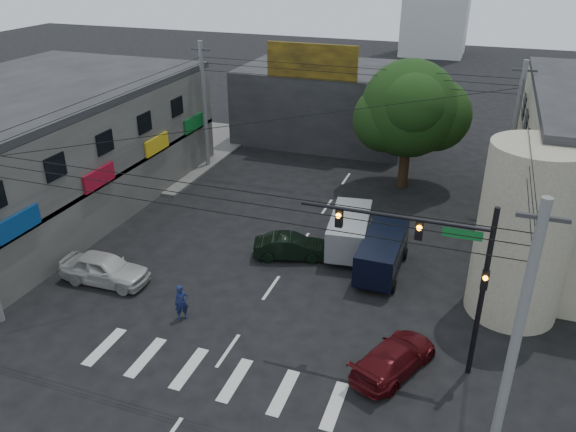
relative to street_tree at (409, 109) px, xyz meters
The scene contains 17 objects.
ground 18.30m from the street_tree, 103.24° to the right, with size 160.00×160.00×0.00m, color black.
sidewalk_far_left 22.67m from the street_tree, behind, with size 16.00×16.00×0.15m, color #514F4C.
building_left 24.68m from the street_tree, 153.43° to the right, with size 14.00×24.00×7.00m, color #484543.
corner_column 14.84m from the street_tree, 61.70° to the right, with size 4.00×4.00×8.00m, color gray.
building_far 12.29m from the street_tree, 131.63° to the left, with size 14.00×10.00×6.00m, color #232326.
billboard 9.17m from the street_tree, 152.86° to the left, with size 7.00×0.30×2.60m, color olive.
street_tree is the anchor object (origin of this frame).
traffic_gantry 18.42m from the street_tree, 78.01° to the right, with size 7.10×0.35×7.20m.
utility_pole_near_right 22.48m from the street_tree, 73.18° to the right, with size 0.32×0.32×9.20m, color #59595B.
utility_pole_far_left 14.56m from the street_tree, behind, with size 0.32×0.32×9.20m, color #59595B.
utility_pole_far_right 6.63m from the street_tree, ahead, with size 0.32×0.32×9.20m, color #59595B.
dark_sedan 13.44m from the street_tree, 108.86° to the right, with size 4.20×2.52×1.31m, color black.
white_compact 21.50m from the street_tree, 124.80° to the right, with size 4.56×1.94×1.54m, color #B3B3AF.
maroon_sedan 19.67m from the street_tree, 81.92° to the right, with size 3.36×4.66×1.25m, color #44090D.
silver_minivan 11.00m from the street_tree, 97.75° to the right, with size 2.56×4.96×2.05m, color gray, non-canonical shape.
navy_van 12.51m from the street_tree, 86.21° to the right, with size 1.92×4.97×1.98m, color black, non-canonical shape.
traffic_officer 20.40m from the street_tree, 110.23° to the right, with size 0.74×0.72×1.71m, color #131C43.
Camera 1 is at (8.53, -19.60, 15.30)m, focal length 35.00 mm.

